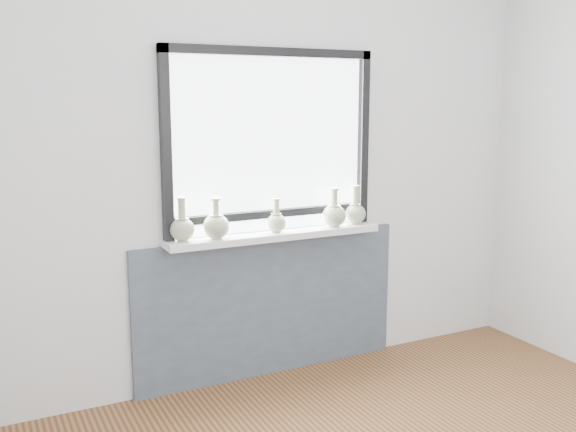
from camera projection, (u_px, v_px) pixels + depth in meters
name	position (u px, v px, depth m)	size (l,w,h in m)	color
back_wall	(268.00, 162.00, 3.76)	(3.60, 0.02, 2.60)	silver
apron_panel	(271.00, 306.00, 3.89)	(1.70, 0.03, 0.86)	#4F5A6A
windowsill	(276.00, 235.00, 3.75)	(1.32, 0.18, 0.04)	white
window	(271.00, 138.00, 3.70)	(1.30, 0.06, 1.05)	black
vase_a	(182.00, 227.00, 3.49)	(0.14, 0.14, 0.24)	#ACB88D
vase_b	(216.00, 225.00, 3.54)	(0.15, 0.15, 0.23)	#ACB88D
vase_c	(276.00, 221.00, 3.72)	(0.12, 0.12, 0.20)	#ACB88D
vase_d	(334.00, 214.00, 3.88)	(0.15, 0.15, 0.24)	#ACB88D
vase_e	(355.00, 212.00, 3.98)	(0.13, 0.13, 0.24)	#ACB88D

